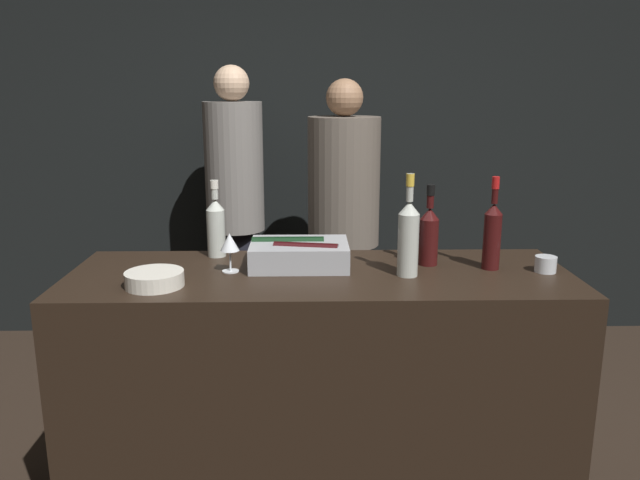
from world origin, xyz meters
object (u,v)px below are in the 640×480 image
Objects in this scene: red_wine_bottle_tall at (492,233)px; white_wine_bottle at (216,225)px; person_blond_tee at (235,201)px; ice_bin_with_bottles at (299,253)px; wine_glass at (230,243)px; person_in_hoodie at (344,217)px; red_wine_bottle_black_foil at (429,233)px; bowl_white at (154,278)px; rose_wine_bottle at (408,236)px; candle_votive at (546,264)px.

red_wine_bottle_tall reaches higher than white_wine_bottle.
person_blond_tee is (-1.16, 1.43, -0.13)m from red_wine_bottle_tall.
wine_glass is at bearing -164.46° from ice_bin_with_bottles.
ice_bin_with_bottles is 2.53× the size of wine_glass.
person_in_hoodie is at bearing 67.97° from wine_glass.
bowl_white is at bearing -165.58° from red_wine_bottle_black_foil.
wine_glass is at bearing -178.86° from red_wine_bottle_tall.
red_wine_bottle_black_foil reaches higher than wine_glass.
rose_wine_bottle reaches higher than red_wine_bottle_black_foil.
red_wine_bottle_tall is (1.01, 0.02, 0.03)m from wine_glass.
red_wine_bottle_tall reaches higher than ice_bin_with_bottles.
white_wine_bottle is (-0.08, 0.23, 0.02)m from wine_glass.
candle_votive is 0.55m from rose_wine_bottle.
ice_bin_with_bottles is 1.19× the size of red_wine_bottle_black_foil.
wine_glass is at bearing 178.62° from candle_votive.
white_wine_bottle is (0.16, 0.41, 0.10)m from bowl_white.
red_wine_bottle_tall is at bearing 14.02° from rose_wine_bottle.
bowl_white is 1.47m from candle_votive.
person_in_hoodie is (-0.50, 1.24, -0.19)m from red_wine_bottle_tall.
person_in_hoodie is at bearing 97.04° from rose_wine_bottle.
ice_bin_with_bottles is at bearing 176.00° from red_wine_bottle_tall.
person_blond_tee is (-1.36, 1.48, -0.01)m from candle_votive.
person_in_hoodie is at bearing 112.12° from red_wine_bottle_tall.
white_wine_bottle is 1.23m from person_blond_tee.
person_in_hoodie is (-0.70, 1.29, -0.07)m from candle_votive.
white_wine_bottle is at bearing 170.37° from red_wine_bottle_black_foil.
wine_glass is at bearing -173.77° from red_wine_bottle_black_foil.
red_wine_bottle_black_foil is 0.19m from rose_wine_bottle.
person_blond_tee reaches higher than wine_glass.
red_wine_bottle_tall is at bearing -177.33° from person_blond_tee.
ice_bin_with_bottles is 0.45m from rose_wine_bottle.
wine_glass is 0.09× the size of person_in_hoodie.
candle_votive is at bearing -14.82° from red_wine_bottle_black_foil.
candle_votive is 0.25× the size of white_wine_bottle.
person_in_hoodie is (0.76, 1.44, -0.07)m from bowl_white.
person_in_hoodie is 0.68m from person_blond_tee.
ice_bin_with_bottles is at bearing -178.63° from red_wine_bottle_black_foil.
wine_glass is 0.08× the size of person_blond_tee.
rose_wine_bottle is at bearing -21.38° from white_wine_bottle.
person_in_hoodie is (-0.27, 1.17, -0.17)m from red_wine_bottle_black_foil.
ice_bin_with_bottles is at bearing -78.78° from person_in_hoodie.
red_wine_bottle_black_foil is (0.52, 0.01, 0.08)m from ice_bin_with_bottles.
ice_bin_with_bottles is 0.57m from bowl_white.
red_wine_bottle_tall is 1.12m from white_wine_bottle.
person_blond_tee is at bearing 92.74° from white_wine_bottle.
ice_bin_with_bottles is at bearing 161.53° from rose_wine_bottle.
wine_glass is 1.46m from person_blond_tee.
rose_wine_bottle is at bearing 7.08° from bowl_white.
person_in_hoodie reaches higher than red_wine_bottle_black_foil.
bowl_white is at bearing -172.92° from rose_wine_bottle.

